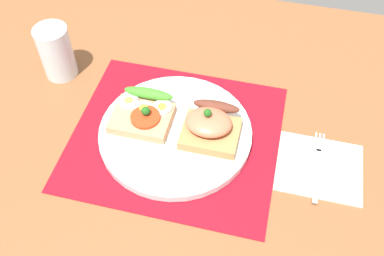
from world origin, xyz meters
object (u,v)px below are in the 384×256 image
object	(u,v)px
plate	(175,133)
sandwich_egg_tomato	(143,113)
drinking_glass	(56,52)
sandwich_salmon	(210,125)
fork	(318,164)
napkin	(320,167)

from	to	relation	value
plate	sandwich_egg_tomato	size ratio (longest dim) A/B	2.60
plate	drinking_glass	bearing A→B (deg)	158.35
plate	sandwich_salmon	bearing A→B (deg)	9.09
fork	drinking_glass	bearing A→B (deg)	167.87
sandwich_egg_tomato	drinking_glass	world-z (taller)	drinking_glass
sandwich_egg_tomato	napkin	xyz separation A→B (cm)	(31.37, -2.10, -2.90)
drinking_glass	sandwich_salmon	bearing A→B (deg)	-16.37
sandwich_egg_tomato	drinking_glass	bearing A→B (deg)	155.80
sandwich_egg_tomato	napkin	size ratio (longest dim) A/B	0.73
sandwich_egg_tomato	sandwich_salmon	xyz separation A→B (cm)	(12.14, -0.41, 0.67)
plate	napkin	bearing A→B (deg)	-1.64
napkin	fork	distance (cm)	0.65
plate	napkin	world-z (taller)	plate
sandwich_salmon	fork	distance (cm)	19.13
sandwich_salmon	drinking_glass	distance (cm)	33.77
napkin	fork	xyz separation A→B (cm)	(-0.41, 0.18, 0.46)
sandwich_egg_tomato	drinking_glass	xyz separation A→B (cm)	(-20.23, 9.09, 2.16)
sandwich_salmon	fork	world-z (taller)	sandwich_salmon
sandwich_egg_tomato	sandwich_salmon	world-z (taller)	sandwich_salmon
plate	fork	xyz separation A→B (cm)	(24.82, -0.54, -0.30)
sandwich_egg_tomato	napkin	bearing A→B (deg)	-3.82
napkin	drinking_glass	xyz separation A→B (cm)	(-51.60, 11.19, 5.07)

